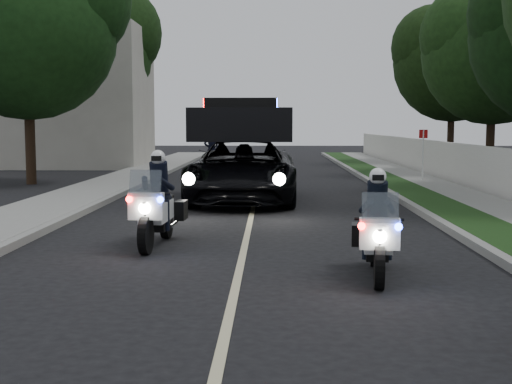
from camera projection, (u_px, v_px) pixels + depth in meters
ground at (236, 284)px, 9.48m from camera, size 120.00×120.00×0.00m
curb_right at (401, 200)px, 19.33m from camera, size 0.20×60.00×0.15m
grass_verge at (426, 200)px, 19.31m from camera, size 1.20×60.00×0.16m
sidewalk_right at (473, 200)px, 19.28m from camera, size 1.40×60.00×0.16m
property_wall at (510, 176)px, 19.19m from camera, size 0.22×60.00×1.50m
curb_left at (109, 199)px, 19.51m from camera, size 0.20×60.00×0.15m
sidewalk_left at (71, 199)px, 19.54m from camera, size 2.00×60.00×0.16m
building_far at (66, 98)px, 35.23m from camera, size 8.00×6.00×7.00m
lane_marking at (254, 202)px, 19.43m from camera, size 0.12×50.00×0.01m
police_moto_left at (157, 246)px, 12.51m from camera, size 0.83×2.07×1.73m
police_moto_right at (376, 276)px, 9.98m from camera, size 0.84×1.90×1.57m
police_suv at (243, 201)px, 19.61m from camera, size 3.00×6.35×3.07m
bicycle at (212, 177)px, 28.74m from camera, size 0.70×1.83×0.95m
cyclist at (212, 177)px, 28.74m from camera, size 0.64×0.43×1.79m
sign_post at (422, 184)px, 25.34m from camera, size 0.33×0.33×2.04m
tree_right_d at (489, 175)px, 29.50m from camera, size 7.71×7.71×9.91m
tree_right_e at (450, 164)px, 37.56m from camera, size 7.89×7.89×10.59m
tree_left_near at (32, 184)px, 25.19m from camera, size 8.30×8.30×10.74m
tree_left_far at (90, 165)px, 36.59m from camera, size 8.34×8.34×11.16m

